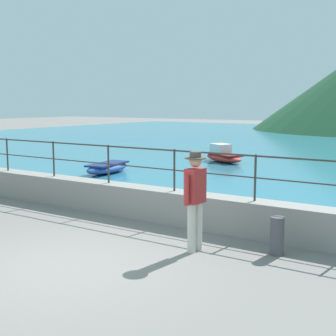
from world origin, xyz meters
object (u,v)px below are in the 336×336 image
(bollard, at_px, (277,236))
(boat_0, at_px, (223,156))
(person_walking, at_px, (195,196))
(boat_4, at_px, (108,168))

(bollard, xyz_separation_m, boat_0, (-6.27, 10.46, -0.00))
(person_walking, relative_size, bollard, 2.65)
(bollard, relative_size, boat_4, 0.27)
(bollard, distance_m, boat_0, 12.19)
(bollard, height_order, boat_0, boat_0)
(person_walking, relative_size, boat_0, 0.72)
(bollard, relative_size, boat_0, 0.27)
(person_walking, xyz_separation_m, boat_4, (-7.05, 5.86, -0.72))
(boat_0, bearing_deg, person_walking, -65.66)
(person_walking, distance_m, boat_4, 9.19)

